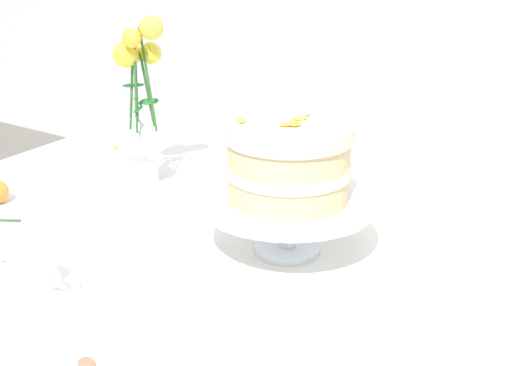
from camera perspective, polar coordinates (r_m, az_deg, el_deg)
The scene contains 9 objects.
dining_table at distance 1.29m, azimuth -2.18°, elevation -9.03°, with size 1.40×1.00×0.74m.
linen_napkin at distance 1.24m, azimuth 2.41°, elevation -5.37°, with size 0.32×0.32×0.00m, color white.
cake_stand at distance 1.21m, azimuth 2.47°, elevation -1.89°, with size 0.29×0.29×0.10m.
layer_cake at distance 1.18m, azimuth 2.53°, elevation 1.65°, with size 0.21×0.21×0.13m.
flower_vase at distance 1.51m, azimuth -8.95°, elevation 5.40°, with size 0.11×0.10×0.35m.
teacup at distance 1.17m, azimuth -16.79°, elevation -6.95°, with size 0.14×0.14×0.06m.
loose_petal_0 at distance 0.98m, azimuth -12.96°, elevation -13.54°, with size 0.04×0.02×0.01m, color #E56B51.
loose_petal_1 at distance 1.29m, azimuth -19.15°, elevation -5.44°, with size 0.04×0.02×0.00m, color pink.
loose_petal_2 at distance 1.78m, azimuth -10.66°, elevation 2.68°, with size 0.04×0.02×0.00m, color yellow.
Camera 1 is at (0.66, -0.93, 1.29)m, focal length 51.71 mm.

